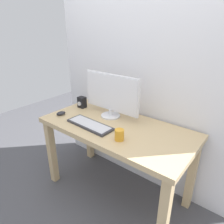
% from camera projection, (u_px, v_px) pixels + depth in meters
% --- Properties ---
extents(ground_plane, '(6.00, 6.00, 0.00)m').
position_uv_depth(ground_plane, '(116.00, 191.00, 2.14)').
color(ground_plane, '#4C4C51').
extents(wall_back, '(2.05, 0.04, 3.00)m').
position_uv_depth(wall_back, '(143.00, 38.00, 1.82)').
color(wall_back, silver).
rests_on(wall_back, ground_plane).
extents(desk, '(1.40, 0.68, 0.77)m').
position_uv_depth(desk, '(116.00, 137.00, 1.88)').
color(desk, tan).
rests_on(desk, ground_plane).
extents(monitor, '(0.61, 0.19, 0.42)m').
position_uv_depth(monitor, '(111.00, 95.00, 1.93)').
color(monitor, silver).
rests_on(monitor, desk).
extents(keyboard_primary, '(0.46, 0.18, 0.02)m').
position_uv_depth(keyboard_primary, '(90.00, 125.00, 1.83)').
color(keyboard_primary, '#333338').
rests_on(keyboard_primary, desk).
extents(mouse, '(0.08, 0.11, 0.04)m').
position_uv_depth(mouse, '(61.00, 113.00, 2.04)').
color(mouse, '#232328').
rests_on(mouse, desk).
extents(audio_controller, '(0.08, 0.08, 0.12)m').
position_uv_depth(audio_controller, '(82.00, 102.00, 2.21)').
color(audio_controller, black).
rests_on(audio_controller, desk).
extents(coffee_mug, '(0.07, 0.07, 0.09)m').
position_uv_depth(coffee_mug, '(119.00, 135.00, 1.59)').
color(coffee_mug, orange).
rests_on(coffee_mug, desk).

